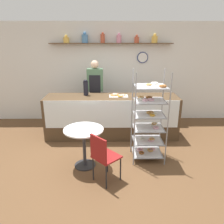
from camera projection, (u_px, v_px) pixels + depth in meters
ground_plane at (112, 158)px, 4.39m from camera, size 14.00×14.00×0.00m
back_wall at (111, 72)px, 6.10m from camera, size 10.00×0.30×2.70m
display_counter at (112, 116)px, 5.24m from camera, size 3.11×0.74×0.99m
pastry_rack at (149, 120)px, 4.13m from camera, size 0.62×0.53×1.75m
person_worker at (95, 92)px, 5.62m from camera, size 0.40×0.23×1.76m
cafe_table at (84, 138)px, 3.94m from camera, size 0.72×0.72×0.75m
cafe_chair at (103, 154)px, 3.49m from camera, size 0.54×0.54×0.86m
coffee_carafe at (86, 88)px, 5.13m from camera, size 0.11×0.11×0.37m
donut_tray_counter at (118, 95)px, 5.08m from camera, size 0.43×0.27×0.05m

